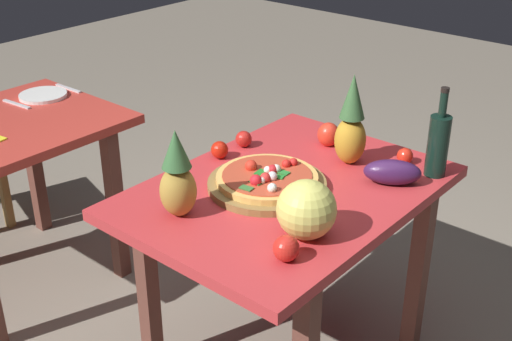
{
  "coord_description": "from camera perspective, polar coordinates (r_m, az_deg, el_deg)",
  "views": [
    {
      "loc": [
        -1.64,
        -1.25,
        1.87
      ],
      "look_at": [
        -0.05,
        0.1,
        0.83
      ],
      "focal_mm": 47.01,
      "sensor_mm": 36.0,
      "label": 1
    }
  ],
  "objects": [
    {
      "name": "pizza_board",
      "position": [
        2.32,
        0.94,
        -1.19
      ],
      "size": [
        0.41,
        0.41,
        0.02
      ],
      "primitive_type": "cylinder",
      "color": "olive",
      "rests_on": "display_table"
    },
    {
      "name": "dinner_plate",
      "position": [
        3.3,
        -17.67,
        6.13
      ],
      "size": [
        0.22,
        0.22,
        0.02
      ],
      "primitive_type": "cylinder",
      "color": "white",
      "rests_on": "background_table"
    },
    {
      "name": "pizza",
      "position": [
        2.3,
        0.95,
        -0.58
      ],
      "size": [
        0.35,
        0.35,
        0.06
      ],
      "color": "#E7B057",
      "rests_on": "pizza_board"
    },
    {
      "name": "background_table",
      "position": [
        3.08,
        -20.86,
        1.47
      ],
      "size": [
        0.98,
        0.75,
        0.78
      ],
      "color": "brown",
      "rests_on": "ground_plane"
    },
    {
      "name": "display_table",
      "position": [
        2.38,
        2.6,
        -3.67
      ],
      "size": [
        1.12,
        0.82,
        0.78
      ],
      "color": "brown",
      "rests_on": "ground_plane"
    },
    {
      "name": "knife_utensil",
      "position": [
        3.38,
        -15.69,
        6.75
      ],
      "size": [
        0.02,
        0.18,
        0.01
      ],
      "primitive_type": "cube",
      "rotation": [
        0.0,
        0.0,
        0.03
      ],
      "color": "silver",
      "rests_on": "background_table"
    },
    {
      "name": "eggplant",
      "position": [
        2.38,
        11.53,
        -0.14
      ],
      "size": [
        0.18,
        0.22,
        0.09
      ],
      "primitive_type": "ellipsoid",
      "rotation": [
        0.0,
        0.0,
        2.14
      ],
      "color": "#3B1B47",
      "rests_on": "display_table"
    },
    {
      "name": "tomato_at_corner",
      "position": [
        2.53,
        -3.12,
        1.76
      ],
      "size": [
        0.07,
        0.07,
        0.07
      ],
      "primitive_type": "sphere",
      "color": "red",
      "rests_on": "display_table"
    },
    {
      "name": "tomato_by_bottle",
      "position": [
        1.92,
        2.58,
        -6.64
      ],
      "size": [
        0.08,
        0.08,
        0.08
      ],
      "primitive_type": "sphere",
      "color": "red",
      "rests_on": "display_table"
    },
    {
      "name": "bell_pepper",
      "position": [
        2.65,
        6.18,
        3.06
      ],
      "size": [
        0.09,
        0.09,
        0.1
      ],
      "primitive_type": "ellipsoid",
      "color": "red",
      "rests_on": "display_table"
    },
    {
      "name": "tomato_near_board",
      "position": [
        2.54,
        12.56,
        1.22
      ],
      "size": [
        0.06,
        0.06,
        0.06
      ],
      "primitive_type": "sphere",
      "color": "red",
      "rests_on": "display_table"
    },
    {
      "name": "fork_utensil",
      "position": [
        3.24,
        -19.71,
        5.34
      ],
      "size": [
        0.03,
        0.18,
        0.01
      ],
      "primitive_type": "cube",
      "rotation": [
        0.0,
        0.0,
        0.1
      ],
      "color": "silver",
      "rests_on": "background_table"
    },
    {
      "name": "pineapple_right",
      "position": [
        2.11,
        -6.7,
        -0.61
      ],
      "size": [
        0.12,
        0.12,
        0.3
      ],
      "color": "#AF8937",
      "rests_on": "display_table"
    },
    {
      "name": "wine_bottle",
      "position": [
        2.45,
        15.24,
        2.23
      ],
      "size": [
        0.08,
        0.08,
        0.33
      ],
      "color": "black",
      "rests_on": "display_table"
    },
    {
      "name": "tomato_beside_pepper",
      "position": [
        2.62,
        -1.06,
        2.7
      ],
      "size": [
        0.06,
        0.06,
        0.06
      ],
      "primitive_type": "sphere",
      "color": "red",
      "rests_on": "display_table"
    },
    {
      "name": "pineapple_left",
      "position": [
        2.46,
        8.1,
        3.9
      ],
      "size": [
        0.12,
        0.12,
        0.34
      ],
      "color": "#C18D28",
      "rests_on": "display_table"
    },
    {
      "name": "melon",
      "position": [
        2.01,
        4.32,
        -3.34
      ],
      "size": [
        0.18,
        0.18,
        0.18
      ],
      "primitive_type": "sphere",
      "color": "#D8D565",
      "rests_on": "display_table"
    }
  ]
}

